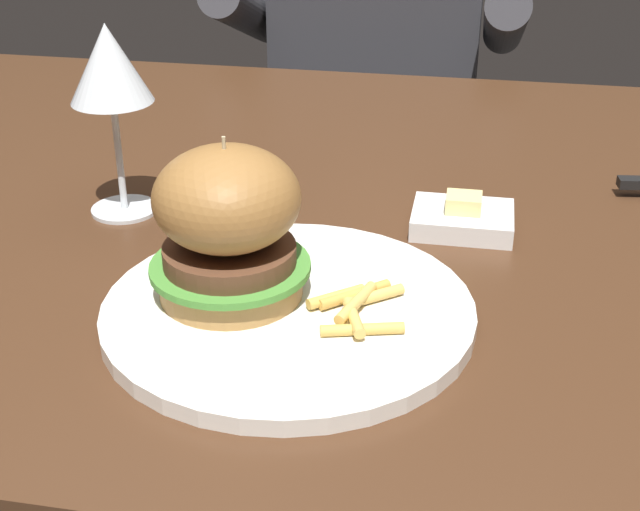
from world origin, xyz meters
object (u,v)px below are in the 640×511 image
wine_glass (109,70)px  burger_sandwich (225,224)px  main_plate (289,311)px  diner_person (375,124)px  butter_dish (462,218)px

wine_glass → burger_sandwich: bearing=-46.6°
main_plate → diner_person: size_ratio=0.25×
main_plate → diner_person: 1.01m
wine_glass → diner_person: 0.89m
butter_dish → burger_sandwich: bearing=-134.3°
burger_sandwich → wine_glass: wine_glass is taller
burger_sandwich → butter_dish: size_ratio=1.40×
wine_glass → diner_person: diner_person is taller
burger_sandwich → wine_glass: bearing=133.4°
main_plate → burger_sandwich: (-0.05, 0.01, 0.07)m
burger_sandwich → wine_glass: size_ratio=0.71×
main_plate → burger_sandwich: size_ratio=2.22×
main_plate → diner_person: (-0.06, 0.99, -0.18)m
burger_sandwich → diner_person: size_ratio=0.11×
butter_dish → diner_person: (-0.18, 0.80, -0.19)m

